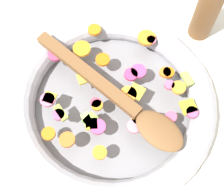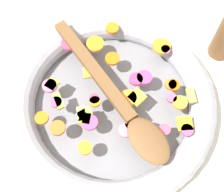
{
  "view_description": "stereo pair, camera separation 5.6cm",
  "coord_description": "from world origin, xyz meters",
  "views": [
    {
      "loc": [
        -0.12,
        0.19,
        0.56
      ],
      "look_at": [
        0.0,
        0.0,
        0.05
      ],
      "focal_mm": 50.0,
      "sensor_mm": 36.0,
      "label": 1
    },
    {
      "loc": [
        -0.17,
        0.16,
        0.56
      ],
      "look_at": [
        0.0,
        0.0,
        0.05
      ],
      "focal_mm": 50.0,
      "sensor_mm": 36.0,
      "label": 2
    }
  ],
  "objects": [
    {
      "name": "ground_plane",
      "position": [
        0.0,
        0.0,
        0.0
      ],
      "size": [
        4.0,
        4.0,
        0.0
      ],
      "primitive_type": "plane",
      "color": "silver"
    },
    {
      "name": "skillet",
      "position": [
        0.0,
        0.0,
        0.02
      ],
      "size": [
        0.39,
        0.39,
        0.05
      ],
      "color": "slate",
      "rests_on": "ground_plane"
    },
    {
      "name": "chopped_vegetables",
      "position": [
        -0.0,
        -0.01,
        0.05
      ],
      "size": [
        0.3,
        0.3,
        0.01
      ],
      "color": "orange",
      "rests_on": "skillet"
    },
    {
      "name": "wooden_spoon",
      "position": [
        -0.02,
        0.0,
        0.06
      ],
      "size": [
        0.33,
        0.09,
        0.01
      ],
      "color": "brown",
      "rests_on": "chopped_vegetables"
    }
  ]
}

